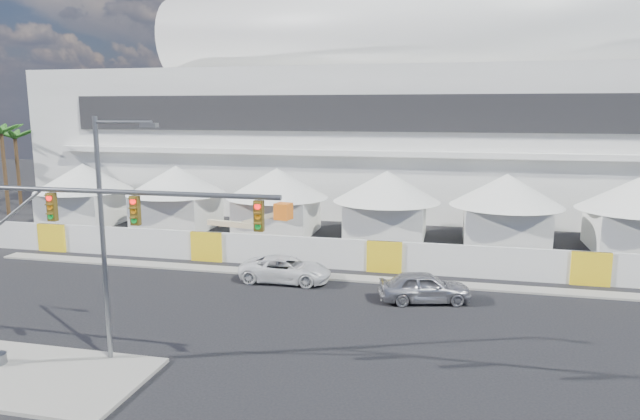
% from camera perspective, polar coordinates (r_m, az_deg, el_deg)
% --- Properties ---
extents(ground, '(160.00, 160.00, 0.00)m').
position_cam_1_polar(ground, '(24.76, -12.17, -14.36)').
color(ground, black).
rests_on(ground, ground).
extents(median_island, '(10.00, 5.00, 0.15)m').
position_cam_1_polar(median_island, '(25.57, -27.88, -14.36)').
color(median_island, gray).
rests_on(median_island, ground).
extents(far_curb, '(80.00, 1.20, 0.12)m').
position_cam_1_polar(far_curb, '(35.77, 29.11, -7.63)').
color(far_curb, gray).
rests_on(far_curb, ground).
extents(stadium, '(80.00, 24.80, 21.98)m').
position_cam_1_polar(stadium, '(61.83, 12.11, 9.18)').
color(stadium, silver).
rests_on(stadium, ground).
extents(tent_row, '(53.40, 8.40, 5.40)m').
position_cam_1_polar(tent_row, '(45.83, 1.07, 1.27)').
color(tent_row, silver).
rests_on(tent_row, ground).
extents(hoarding_fence, '(70.00, 0.25, 2.00)m').
position_cam_1_polar(hoarding_fence, '(36.20, 6.47, -4.64)').
color(hoarding_fence, silver).
rests_on(hoarding_fence, ground).
extents(palm_cluster, '(10.60, 10.60, 8.55)m').
position_cam_1_polar(palm_cluster, '(66.13, -28.11, 6.04)').
color(palm_cluster, '#47331E').
rests_on(palm_cluster, ground).
extents(sedan_silver, '(3.06, 5.16, 1.65)m').
position_cam_1_polar(sedan_silver, '(31.07, 10.39, -7.57)').
color(sedan_silver, '#9E9EA2').
rests_on(sedan_silver, ground).
extents(pickup_curb, '(2.56, 5.44, 1.50)m').
position_cam_1_polar(pickup_curb, '(34.13, -3.46, -5.94)').
color(pickup_curb, silver).
rests_on(pickup_curb, ground).
extents(traffic_mast, '(12.32, 0.79, 8.12)m').
position_cam_1_polar(traffic_mast, '(23.81, -26.12, -4.11)').
color(traffic_mast, slate).
rests_on(traffic_mast, median_island).
extents(streetlight_median, '(2.69, 0.27, 9.73)m').
position_cam_1_polar(streetlight_median, '(23.79, -20.47, -1.26)').
color(streetlight_median, slate).
rests_on(streetlight_median, median_island).
extents(boom_lift, '(7.96, 2.47, 3.96)m').
position_cam_1_polar(boom_lift, '(41.04, -9.19, -2.86)').
color(boom_lift, orange).
rests_on(boom_lift, ground).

